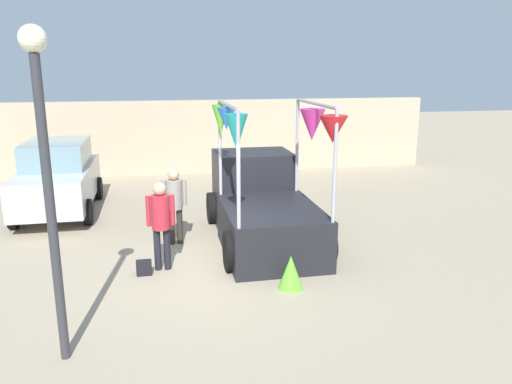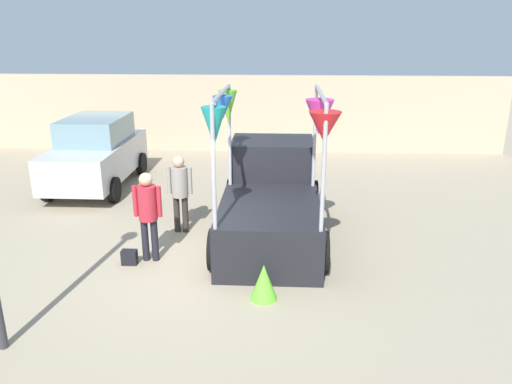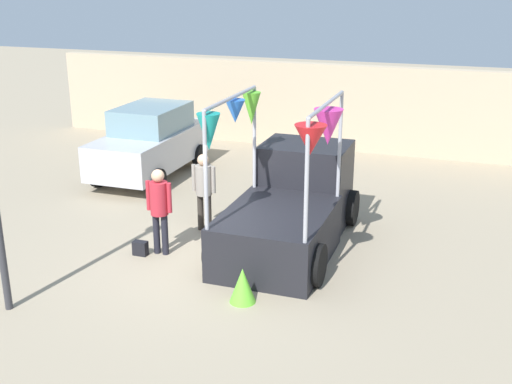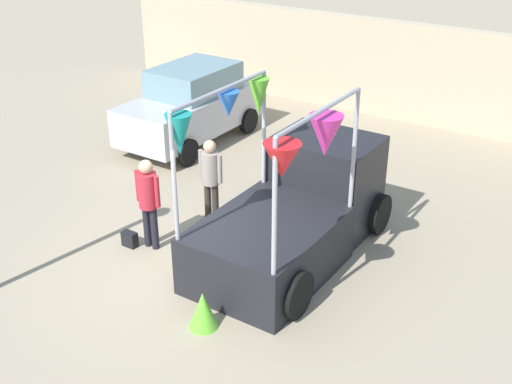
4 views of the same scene
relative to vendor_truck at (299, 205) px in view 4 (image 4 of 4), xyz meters
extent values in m
plane|color=gray|center=(-1.22, -1.48, -0.86)|extent=(60.00, 60.00, 0.00)
cube|color=black|center=(0.00, -1.02, -0.36)|extent=(1.90, 2.60, 1.00)
cube|color=black|center=(0.00, 0.98, 0.04)|extent=(1.80, 1.40, 1.80)
cube|color=#8CB2C6|center=(0.00, 0.98, 0.49)|extent=(1.76, 1.37, 0.60)
cylinder|color=black|center=(-0.95, 1.33, -0.48)|extent=(0.22, 0.76, 0.76)
cylinder|color=black|center=(0.95, 1.33, -0.48)|extent=(0.22, 0.76, 0.76)
cylinder|color=black|center=(-0.95, -1.72, -0.48)|extent=(0.22, 0.76, 0.76)
cylinder|color=black|center=(0.95, -1.72, -0.48)|extent=(0.22, 0.76, 0.76)
cylinder|color=#A5A5AD|center=(-0.87, 0.20, 1.17)|extent=(0.07, 0.07, 2.06)
cylinder|color=#A5A5AD|center=(0.87, 0.20, 1.17)|extent=(0.07, 0.07, 2.06)
cylinder|color=#A5A5AD|center=(-0.87, -2.24, 1.17)|extent=(0.07, 0.07, 2.06)
cylinder|color=#A5A5AD|center=(0.87, -2.24, 1.17)|extent=(0.07, 0.07, 2.06)
cylinder|color=#A5A5AD|center=(-0.87, -1.02, 2.21)|extent=(0.07, 2.44, 0.07)
cylinder|color=#A5A5AD|center=(0.87, -1.02, 2.21)|extent=(0.07, 2.44, 0.07)
cone|color=teal|center=(-0.87, -2.07, 1.81)|extent=(0.56, 0.56, 0.63)
cone|color=red|center=(0.87, -2.07, 1.83)|extent=(0.59, 0.59, 0.49)
cone|color=blue|center=(-0.87, -0.85, 1.93)|extent=(0.42, 0.42, 0.42)
cone|color=#D83399|center=(0.87, -0.85, 1.77)|extent=(0.61, 0.61, 0.63)
cone|color=#66CC33|center=(-0.87, 0.03, 1.81)|extent=(0.52, 0.52, 0.64)
cube|color=#B7B7BC|center=(-4.80, 3.01, -0.09)|extent=(1.70, 4.00, 0.90)
cube|color=#72939E|center=(-4.80, 3.16, 0.69)|extent=(1.50, 2.10, 0.66)
cylinder|color=black|center=(-5.65, 4.26, -0.54)|extent=(0.18, 0.64, 0.64)
cylinder|color=black|center=(-3.95, 4.26, -0.54)|extent=(0.18, 0.64, 0.64)
cylinder|color=black|center=(-5.65, 1.76, -0.54)|extent=(0.18, 0.64, 0.64)
cylinder|color=black|center=(-3.95, 1.76, -0.54)|extent=(0.18, 0.64, 0.64)
cylinder|color=black|center=(-2.31, -1.42, -0.45)|extent=(0.13, 0.13, 0.82)
cylinder|color=black|center=(-2.13, -1.42, -0.45)|extent=(0.13, 0.13, 0.82)
cylinder|color=#B22633|center=(-2.22, -1.42, 0.28)|extent=(0.34, 0.34, 0.65)
sphere|color=tan|center=(-2.22, -1.42, 0.73)|extent=(0.24, 0.24, 0.24)
cylinder|color=#B22633|center=(-2.44, -1.42, 0.31)|extent=(0.09, 0.09, 0.58)
cylinder|color=#B22633|center=(-2.00, -1.42, 0.31)|extent=(0.09, 0.09, 0.58)
cylinder|color=#2D2823|center=(-2.00, -0.03, -0.46)|extent=(0.13, 0.13, 0.80)
cylinder|color=#2D2823|center=(-1.82, -0.03, -0.46)|extent=(0.13, 0.13, 0.80)
cylinder|color=gray|center=(-1.91, -0.03, 0.25)|extent=(0.34, 0.34, 0.63)
sphere|color=tan|center=(-1.91, -0.03, 0.69)|extent=(0.24, 0.24, 0.24)
cylinder|color=gray|center=(-2.13, -0.03, 0.29)|extent=(0.09, 0.09, 0.57)
cylinder|color=gray|center=(-1.69, -0.03, 0.29)|extent=(0.09, 0.09, 0.57)
cube|color=black|center=(-2.57, -1.62, -0.72)|extent=(0.28, 0.16, 0.28)
cube|color=tan|center=(-1.22, 7.44, 0.44)|extent=(18.00, 0.36, 2.60)
cone|color=#66CC33|center=(-0.05, -2.72, -0.56)|extent=(0.52, 0.52, 0.60)
camera|label=1|loc=(-2.23, -10.49, 2.92)|focal=35.00mm
camera|label=2|loc=(0.21, -9.81, 3.32)|focal=35.00mm
camera|label=3|loc=(3.31, -11.60, 4.30)|focal=45.00mm
camera|label=4|loc=(4.82, -8.68, 5.21)|focal=45.00mm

